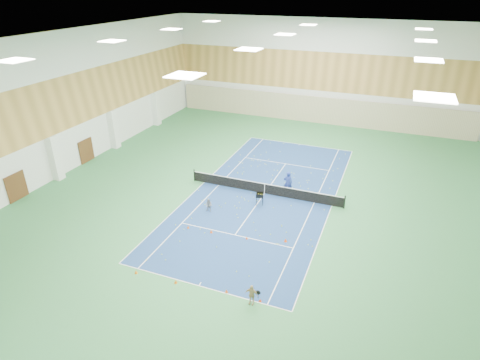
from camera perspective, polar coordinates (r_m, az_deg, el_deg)
name	(u,v)px	position (r m, az deg, el deg)	size (l,w,h in m)	color
ground	(264,194)	(32.85, 3.49, -1.96)	(40.00, 40.00, 0.00)	#337742
room_shell	(267,124)	(30.46, 3.80, 8.02)	(36.00, 40.00, 12.00)	white
wood_cladding	(267,97)	(29.89, 3.92, 11.65)	(36.00, 40.00, 8.00)	#C19047
ceiling_light_grid	(269,41)	(29.13, 4.17, 19.13)	(21.40, 25.40, 0.06)	white
court_surface	(264,194)	(32.85, 3.49, -1.95)	(10.97, 23.77, 0.01)	navy
tennis_balls_scatter	(264,193)	(32.83, 3.50, -1.89)	(10.57, 22.77, 0.07)	#CDE627
tennis_net	(265,188)	(32.59, 3.52, -1.11)	(12.80, 0.10, 1.10)	black
back_curtain	(316,110)	(50.10, 10.80, 9.77)	(35.40, 0.16, 3.20)	#C6B793
door_left_a	(16,187)	(36.10, -29.19, -0.83)	(0.08, 1.80, 2.20)	#593319
door_left_b	(86,151)	(40.99, -21.02, 3.91)	(0.08, 1.80, 2.20)	#593319
coach	(288,183)	(32.63, 6.82, -0.38)	(0.71, 0.47, 1.95)	#203596
child_court	(209,205)	(30.19, -4.44, -3.60)	(0.51, 0.40, 1.05)	gray
child_apron	(251,295)	(22.22, 1.63, -15.97)	(0.74, 0.31, 1.26)	tan
ball_cart	(260,199)	(31.09, 2.81, -2.65)	(0.58, 0.58, 1.00)	black
cone_svc_a	(188,227)	(28.59, -7.38, -6.64)	(0.19, 0.19, 0.21)	#DC510B
cone_svc_b	(211,231)	(27.95, -4.11, -7.29)	(0.21, 0.21, 0.23)	#FF550D
cone_svc_c	(247,238)	(27.27, 0.98, -8.22)	(0.18, 0.18, 0.19)	#E5430C
cone_svc_d	(286,240)	(27.17, 6.50, -8.49)	(0.23, 0.23, 0.25)	#F8460D
cone_base_a	(136,272)	(25.21, -14.57, -12.53)	(0.19, 0.19, 0.21)	orange
cone_base_b	(176,282)	(24.06, -9.15, -14.07)	(0.20, 0.20, 0.21)	orange
cone_base_c	(226,291)	(23.20, -1.94, -15.50)	(0.20, 0.20, 0.21)	#EF540C
cone_base_d	(260,300)	(22.70, 2.88, -16.70)	(0.17, 0.17, 0.19)	red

